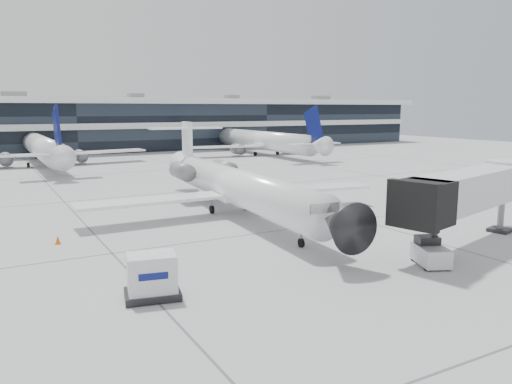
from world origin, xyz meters
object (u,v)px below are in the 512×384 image
cargo_uld (152,277)px  regional_jet (234,185)px  baggage_tug (430,253)px  jet_bridge (478,188)px

cargo_uld → regional_jet: bearing=63.4°
regional_jet → baggage_tug: 18.52m
jet_bridge → baggage_tug: 7.42m
jet_bridge → cargo_uld: size_ratio=5.42×
regional_jet → cargo_uld: size_ratio=11.19×
regional_jet → cargo_uld: 19.47m
regional_jet → baggage_tug: bearing=-74.4°
jet_bridge → regional_jet: bearing=107.6°
regional_jet → cargo_uld: regional_jet is taller
baggage_tug → cargo_uld: 16.00m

